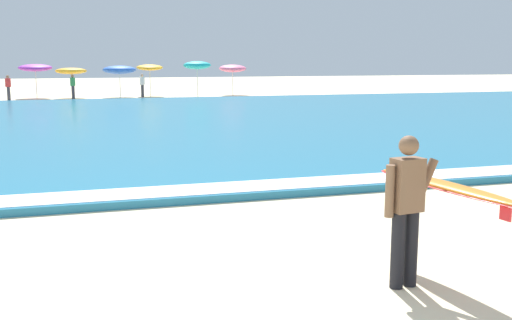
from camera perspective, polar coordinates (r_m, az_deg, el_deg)
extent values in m
plane|color=beige|center=(6.19, -9.95, -14.79)|extent=(160.00, 160.00, 0.00)
cube|color=teal|center=(24.26, -15.07, 3.46)|extent=(120.00, 28.00, 0.14)
cube|color=white|center=(11.01, -13.08, -3.21)|extent=(120.00, 0.95, 0.01)
cylinder|color=black|center=(6.89, 13.44, -8.44)|extent=(0.15, 0.15, 0.88)
cylinder|color=black|center=(7.00, 14.67, -8.20)|extent=(0.15, 0.15, 0.88)
cube|color=brown|center=(6.76, 14.32, -2.33)|extent=(0.37, 0.26, 0.60)
sphere|color=brown|center=(6.68, 14.48, 1.36)|extent=(0.22, 0.22, 0.22)
cylinder|color=brown|center=(6.63, 12.73, -2.94)|extent=(0.10, 0.10, 0.58)
cylinder|color=brown|center=(6.93, 15.98, -1.93)|extent=(0.32, 0.14, 0.51)
ellipsoid|color=orange|center=(7.09, 17.60, -2.34)|extent=(0.59, 2.29, 0.11)
ellipsoid|color=red|center=(7.10, 17.60, -2.48)|extent=(0.63, 2.38, 0.06)
cube|color=red|center=(6.49, 22.86, -4.79)|extent=(0.04, 0.14, 0.14)
cylinder|color=beige|center=(42.54, -20.37, 6.92)|extent=(0.05, 0.05, 1.93)
ellipsoid|color=purple|center=(42.52, -20.45, 8.31)|extent=(2.17, 2.18, 0.56)
cylinder|color=beige|center=(41.72, -17.29, 6.90)|extent=(0.05, 0.05, 1.72)
ellipsoid|color=#F4A31E|center=(41.70, -17.35, 8.17)|extent=(2.03, 2.05, 0.48)
cylinder|color=beige|center=(41.74, -12.94, 7.12)|extent=(0.05, 0.05, 1.76)
ellipsoid|color=blue|center=(41.71, -12.99, 8.44)|extent=(2.24, 2.24, 0.60)
cylinder|color=beige|center=(42.64, -10.14, 7.37)|extent=(0.05, 0.05, 1.93)
ellipsoid|color=#F4A31E|center=(42.61, -10.18, 8.75)|extent=(1.81, 1.84, 0.52)
cylinder|color=beige|center=(41.90, -5.66, 7.53)|extent=(0.05, 0.05, 2.06)
ellipsoid|color=#19ADB2|center=(41.87, -5.68, 9.05)|extent=(1.91, 1.92, 0.59)
cylinder|color=beige|center=(43.47, -2.25, 7.48)|extent=(0.05, 0.05, 1.82)
ellipsoid|color=pink|center=(43.45, -2.26, 8.79)|extent=(1.97, 1.99, 0.62)
cylinder|color=#383842|center=(40.63, -22.67, 5.91)|extent=(0.20, 0.20, 0.84)
cube|color=red|center=(40.60, -22.73, 6.88)|extent=(0.32, 0.20, 0.54)
sphere|color=#9E7051|center=(40.59, -22.77, 7.40)|extent=(0.20, 0.20, 0.20)
cylinder|color=#383842|center=(41.37, -10.85, 6.53)|extent=(0.20, 0.20, 0.84)
cube|color=white|center=(41.34, -10.88, 7.48)|extent=(0.32, 0.20, 0.54)
sphere|color=tan|center=(41.32, -10.90, 8.00)|extent=(0.20, 0.20, 0.20)
cylinder|color=#383842|center=(40.78, -17.16, 6.23)|extent=(0.20, 0.20, 0.84)
cube|color=#338C4C|center=(40.75, -17.21, 7.20)|extent=(0.32, 0.20, 0.54)
sphere|color=#9E7051|center=(40.74, -17.23, 7.72)|extent=(0.20, 0.20, 0.20)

